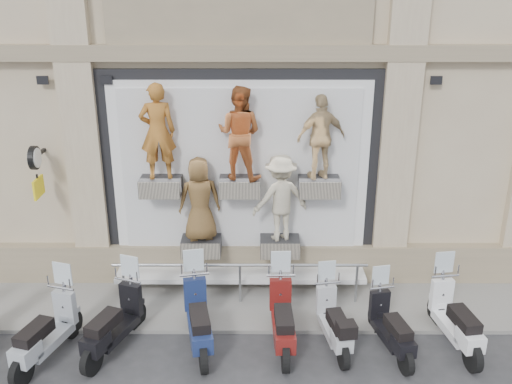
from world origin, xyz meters
TOP-DOWN VIEW (x-y plane):
  - ground at (0.00, 0.00)m, footprint 90.00×90.00m
  - sidewalk at (0.00, 2.10)m, footprint 16.00×2.20m
  - shop_vitrine at (0.06, 2.74)m, footprint 5.60×0.98m
  - guard_rail at (0.00, 2.00)m, footprint 5.06×0.10m
  - clock_sign_bracket at (-3.90, 2.47)m, footprint 0.10×0.80m
  - scooter_c at (-3.23, 0.27)m, footprint 1.08×1.98m
  - scooter_d at (-2.15, 0.54)m, footprint 1.18×1.98m
  - scooter_e at (-0.69, 0.65)m, footprint 0.94×2.04m
  - scooter_f at (0.79, 0.67)m, footprint 0.62×1.93m
  - scooter_g at (1.68, 0.67)m, footprint 0.76×1.78m
  - scooter_h at (2.66, 0.51)m, footprint 0.85×1.78m
  - scooter_i at (3.82, 0.67)m, footprint 0.83×1.97m

SIDE VIEW (x-z plane):
  - ground at x=0.00m, z-range 0.00..0.00m
  - sidewalk at x=0.00m, z-range 0.00..0.08m
  - guard_rail at x=0.00m, z-range 0.00..0.93m
  - scooter_h at x=2.66m, z-range 0.00..1.39m
  - scooter_g at x=1.68m, z-range 0.00..1.40m
  - scooter_c at x=-3.23m, z-range 0.00..1.54m
  - scooter_d at x=-2.15m, z-range 0.00..1.55m
  - scooter_i at x=3.82m, z-range 0.00..1.55m
  - scooter_f at x=0.79m, z-range 0.00..1.55m
  - scooter_e at x=-0.69m, z-range 0.00..1.60m
  - shop_vitrine at x=0.06m, z-range 0.29..4.59m
  - clock_sign_bracket at x=-3.90m, z-range 2.29..3.31m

